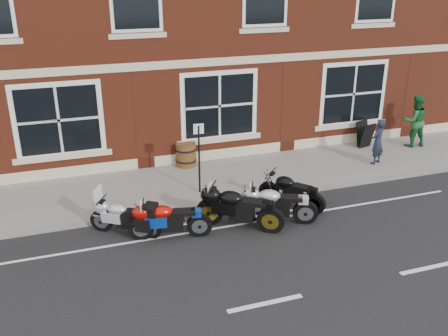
{
  "coord_description": "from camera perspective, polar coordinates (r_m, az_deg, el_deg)",
  "views": [
    {
      "loc": [
        -3.37,
        -10.45,
        6.3
      ],
      "look_at": [
        0.68,
        1.6,
        1.03
      ],
      "focal_mm": 40.0,
      "sensor_mm": 36.0,
      "label": 1
    }
  ],
  "objects": [
    {
      "name": "moto_touring_silver",
      "position": [
        12.59,
        -11.41,
        -5.33
      ],
      "size": [
        1.65,
        1.17,
        1.26
      ],
      "rotation": [
        0.0,
        0.0,
        0.98
      ],
      "color": "black",
      "rests_on": "ground"
    },
    {
      "name": "moto_naked_black",
      "position": [
        13.82,
        7.64,
        -2.46
      ],
      "size": [
        1.34,
        1.63,
        0.89
      ],
      "rotation": [
        0.0,
        0.0,
        0.68
      ],
      "color": "black",
      "rests_on": "ground"
    },
    {
      "name": "parking_sign",
      "position": [
        14.04,
        -2.87,
        1.68
      ],
      "size": [
        0.29,
        0.05,
        2.06
      ],
      "rotation": [
        0.0,
        0.0,
        -0.09
      ],
      "color": "black",
      "rests_on": "sidewalk"
    },
    {
      "name": "pedestrian_left",
      "position": [
        17.02,
        17.16,
        2.9
      ],
      "size": [
        0.66,
        0.57,
        1.52
      ],
      "primitive_type": "imported",
      "rotation": [
        0.0,
        0.0,
        3.61
      ],
      "color": "black",
      "rests_on": "sidewalk"
    },
    {
      "name": "moto_sport_black",
      "position": [
        12.59,
        1.64,
        -4.43
      ],
      "size": [
        1.98,
        1.43,
        1.04
      ],
      "rotation": [
        0.0,
        0.0,
        0.96
      ],
      "color": "black",
      "rests_on": "ground"
    },
    {
      "name": "moto_sport_red",
      "position": [
        12.25,
        -6.38,
        -5.74
      ],
      "size": [
        2.02,
        0.56,
        0.92
      ],
      "rotation": [
        0.0,
        0.0,
        1.36
      ],
      "color": "black",
      "rests_on": "ground"
    },
    {
      "name": "moto_sport_silver",
      "position": [
        12.94,
        5.88,
        -4.01
      ],
      "size": [
        2.0,
        0.96,
        0.95
      ],
      "rotation": [
        0.0,
        0.0,
        1.16
      ],
      "color": "black",
      "rests_on": "ground"
    },
    {
      "name": "ground",
      "position": [
        12.66,
        -0.61,
        -7.33
      ],
      "size": [
        80.0,
        80.0,
        0.0
      ],
      "primitive_type": "plane",
      "color": "black",
      "rests_on": "ground"
    },
    {
      "name": "a_board_sign",
      "position": [
        18.57,
        15.8,
        3.71
      ],
      "size": [
        0.62,
        0.48,
        0.92
      ],
      "primitive_type": null,
      "rotation": [
        0.0,
        0.0,
        0.22
      ],
      "color": "black",
      "rests_on": "sidewalk"
    },
    {
      "name": "barrel_planter",
      "position": [
        16.26,
        -4.38,
        1.57
      ],
      "size": [
        0.69,
        0.69,
        0.77
      ],
      "color": "#4F2215",
      "rests_on": "sidewalk"
    },
    {
      "name": "kerb",
      "position": [
        13.83,
        -2.43,
        -4.33
      ],
      "size": [
        30.0,
        0.16,
        0.12
      ],
      "primitive_type": "cube",
      "color": "slate",
      "rests_on": "ground"
    },
    {
      "name": "sidewalk",
      "position": [
        15.21,
        -4.11,
        -1.78
      ],
      "size": [
        30.0,
        3.0,
        0.12
      ],
      "primitive_type": "cube",
      "color": "slate",
      "rests_on": "ground"
    },
    {
      "name": "pedestrian_right",
      "position": [
        19.08,
        20.94,
        5.06
      ],
      "size": [
        0.99,
        0.82,
        1.88
      ],
      "primitive_type": "imported",
      "rotation": [
        0.0,
        0.0,
        3.02
      ],
      "color": "#195828",
      "rests_on": "sidewalk"
    }
  ]
}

